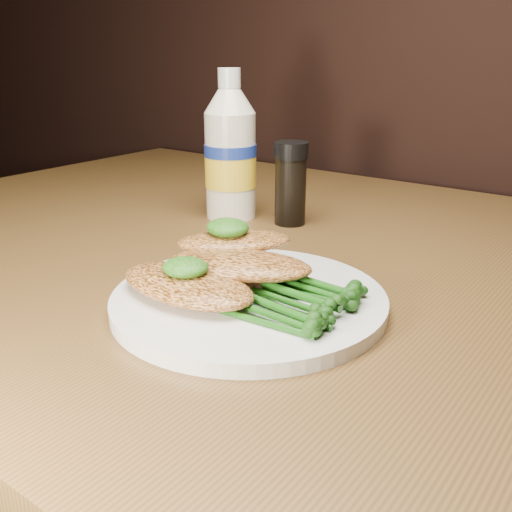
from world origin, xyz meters
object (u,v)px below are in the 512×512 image
Objects in this scene: plate at (249,300)px; mayo_bottle at (230,145)px; dining_table at (280,511)px; pepper_grinder at (291,184)px.

mayo_bottle is (-0.19, 0.21, 0.09)m from plate.
dining_table is 11.56× the size of pepper_grinder.
dining_table is at bearing -60.10° from pepper_grinder.
pepper_grinder is (0.08, 0.02, -0.04)m from mayo_bottle.
dining_table is at bearing 112.72° from plate.
pepper_grinder is (-0.11, 0.23, 0.05)m from plate.
dining_table is 0.44m from pepper_grinder.
plate is 2.30× the size of pepper_grinder.
pepper_grinder is (-0.05, 0.08, 0.43)m from dining_table.
plate is at bearing -48.21° from mayo_bottle.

